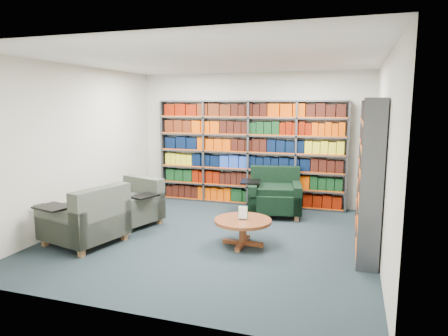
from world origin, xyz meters
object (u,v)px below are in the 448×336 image
(chair_teal_left, at_px, (133,206))
(chair_teal_front, at_px, (89,221))
(chair_green_right, at_px, (275,195))
(coffee_table, at_px, (243,225))

(chair_teal_left, distance_m, chair_teal_front, 1.15)
(chair_green_right, xyz_separation_m, chair_teal_front, (-2.38, -2.62, 0.01))
(chair_teal_left, distance_m, chair_green_right, 2.72)
(chair_teal_left, height_order, chair_green_right, chair_green_right)
(chair_teal_front, bearing_deg, chair_green_right, 47.81)
(chair_teal_left, xyz_separation_m, chair_teal_front, (-0.10, -1.15, 0.04))
(chair_green_right, distance_m, chair_teal_front, 3.54)
(chair_teal_left, xyz_separation_m, chair_green_right, (2.28, 1.48, 0.03))
(chair_green_right, height_order, chair_teal_front, chair_teal_front)
(chair_teal_left, height_order, coffee_table, chair_teal_left)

